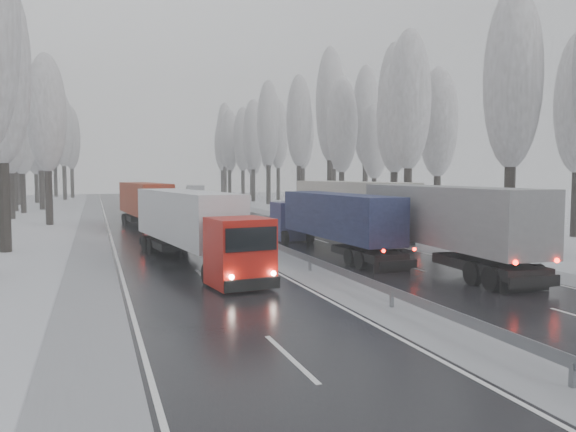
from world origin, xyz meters
TOP-DOWN VIEW (x-y plane):
  - ground at (0.00, 0.00)m, footprint 260.00×260.00m
  - carriageway_right at (5.25, 30.00)m, footprint 7.50×200.00m
  - carriageway_left at (-5.25, 30.00)m, footprint 7.50×200.00m
  - median_slush at (0.00, 30.00)m, footprint 3.00×200.00m
  - shoulder_right at (10.20, 30.00)m, footprint 2.40×200.00m
  - shoulder_left at (-10.20, 30.00)m, footprint 2.40×200.00m
  - median_guardrail at (0.00, 29.99)m, footprint 0.12×200.00m
  - tree_16 at (15.04, 15.67)m, footprint 3.60×3.60m
  - tree_18 at (14.51, 27.03)m, footprint 3.60×3.60m
  - tree_19 at (20.02, 31.03)m, footprint 3.60×3.60m
  - tree_20 at (17.90, 35.17)m, footprint 3.60×3.60m
  - tree_21 at (20.12, 39.17)m, footprint 3.60×3.60m
  - tree_22 at (17.02, 45.60)m, footprint 3.60×3.60m
  - tree_23 at (23.31, 49.60)m, footprint 3.60×3.60m
  - tree_24 at (17.90, 51.02)m, footprint 3.60×3.60m
  - tree_25 at (24.81, 55.02)m, footprint 3.60×3.60m
  - tree_26 at (17.56, 61.27)m, footprint 3.60×3.60m
  - tree_27 at (24.72, 65.27)m, footprint 3.60×3.60m
  - tree_28 at (16.34, 71.95)m, footprint 3.60×3.60m
  - tree_29 at (23.71, 75.95)m, footprint 3.60×3.60m
  - tree_30 at (16.56, 81.70)m, footprint 3.60×3.60m
  - tree_31 at (22.48, 85.70)m, footprint 3.60×3.60m
  - tree_32 at (16.63, 89.21)m, footprint 3.60×3.60m
  - tree_33 at (19.77, 93.21)m, footprint 3.60×3.60m
  - tree_34 at (15.73, 96.32)m, footprint 3.60×3.60m
  - tree_35 at (24.94, 100.32)m, footprint 3.60×3.60m
  - tree_36 at (17.04, 106.16)m, footprint 3.60×3.60m
  - tree_37 at (24.02, 110.16)m, footprint 3.60×3.60m
  - tree_38 at (18.73, 116.73)m, footprint 3.60×3.60m
  - tree_39 at (21.55, 120.73)m, footprint 3.60×3.60m
  - tree_62 at (-13.94, 43.73)m, footprint 3.60×3.60m
  - tree_64 at (-18.26, 52.71)m, footprint 3.60×3.60m
  - tree_66 at (-18.16, 62.35)m, footprint 3.60×3.60m
  - tree_67 at (-19.54, 66.35)m, footprint 3.60×3.60m
  - tree_68 at (-16.58, 69.11)m, footprint 3.60×3.60m
  - tree_69 at (-21.42, 73.11)m, footprint 3.60×3.60m
  - tree_70 at (-16.33, 79.19)m, footprint 3.60×3.60m
  - tree_71 at (-21.09, 83.19)m, footprint 3.60×3.60m
  - tree_72 at (-18.93, 88.54)m, footprint 3.60×3.60m
  - tree_73 at (-21.82, 92.54)m, footprint 3.60×3.60m
  - tree_74 at (-15.07, 99.33)m, footprint 3.60×3.60m
  - tree_75 at (-24.20, 103.33)m, footprint 3.60×3.60m
  - tree_76 at (-14.05, 108.72)m, footprint 3.60×3.60m
  - tree_77 at (-19.66, 112.72)m, footprint 3.60×3.60m
  - tree_78 at (-17.56, 115.31)m, footprint 3.60×3.60m
  - tree_79 at (-20.33, 119.31)m, footprint 3.60×3.60m
  - truck_grey_tarp at (6.66, 11.57)m, footprint 3.35×16.30m
  - truck_blue_box at (3.37, 17.38)m, footprint 2.63×14.22m
  - truck_cream_box at (8.21, 25.76)m, footprint 4.39×16.56m
  - box_truck_distant at (6.99, 86.02)m, footprint 2.69×7.74m
  - truck_red_white at (-5.19, 15.64)m, footprint 4.34×15.17m
  - truck_red_red at (-5.66, 35.95)m, footprint 3.89×15.71m

SIDE VIEW (x-z plane):
  - ground at x=0.00m, z-range 0.00..0.00m
  - carriageway_right at x=5.25m, z-range 0.00..0.03m
  - carriageway_left at x=-5.25m, z-range 0.00..0.03m
  - median_slush at x=0.00m, z-range 0.00..0.04m
  - shoulder_right at x=10.20m, z-range 0.00..0.04m
  - shoulder_left at x=-10.20m, z-range 0.00..0.04m
  - median_guardrail at x=0.00m, z-range 0.22..0.98m
  - box_truck_distant at x=6.99m, z-range 0.03..2.88m
  - truck_blue_box at x=3.37m, z-range 0.30..3.93m
  - truck_red_white at x=-5.19m, z-range 0.32..4.18m
  - truck_red_red at x=-5.66m, z-range 0.33..4.33m
  - truck_grey_tarp at x=6.66m, z-range 0.35..4.50m
  - truck_cream_box at x=8.21m, z-range 0.35..4.56m
  - tree_23 at x=23.31m, z-range 1.99..15.54m
  - tree_77 at x=-19.66m, z-range 2.10..16.42m
  - tree_33 at x=19.77m, z-range 2.10..16.42m
  - tree_19 at x=20.02m, z-range 2.13..16.70m
  - tree_72 at x=-18.93m, z-range 2.21..17.31m
  - tree_66 at x=-18.16m, z-range 2.22..17.45m
  - tree_64 at x=-18.26m, z-range 2.25..17.67m
  - tree_20 at x=17.90m, z-range 2.29..18.00m
  - tree_22 at x=17.02m, z-range 2.31..18.17m
  - tree_62 at x=-13.94m, z-range 2.34..18.38m
  - tree_39 at x=21.55m, z-range 2.36..18.54m
  - tree_37 at x=24.02m, z-range 2.38..18.75m
  - tree_16 at x=15.04m, z-range 2.40..18.93m
  - tree_18 at x=14.51m, z-range 2.41..18.99m
  - tree_68 at x=-16.58m, z-range 2.42..19.07m
  - tree_79 at x=-20.33m, z-range 2.48..19.54m
  - tree_70 at x=-16.33m, z-range 2.48..19.57m
  - tree_67 at x=-19.54m, z-range 2.48..19.58m
  - tree_73 at x=-21.82m, z-range 2.50..19.72m
  - tree_32 at x=16.63m, z-range 2.51..19.85m
  - tree_27 at x=24.72m, z-range 2.55..20.17m
  - tree_34 at x=15.73m, z-range 2.55..20.19m
  - tree_30 at x=16.56m, z-range 2.59..20.45m
  - tree_38 at x=18.73m, z-range 2.60..20.58m
  - tree_29 at x=23.71m, z-range 2.62..20.73m
  - tree_35 at x=24.94m, z-range 2.64..20.89m
  - tree_76 at x=-14.05m, z-range 2.68..21.23m
  - tree_31 at x=22.48m, z-range 2.68..21.26m
  - tree_75 at x=-24.20m, z-range 2.69..21.29m
  - tree_21 at x=20.12m, z-range 2.69..21.31m
  - tree_26 at x=17.56m, z-range 2.71..21.49m
  - tree_69 at x=-21.42m, z-range 2.79..22.13m
  - tree_25 at x=24.81m, z-range 2.80..22.24m
  - tree_78 at x=-17.56m, z-range 2.81..22.37m
  - tree_71 at x=-21.09m, z-range 2.82..22.43m
  - tree_28 at x=16.34m, z-range 2.82..22.45m
  - tree_74 at x=-15.07m, z-range 2.83..22.52m
  - tree_36 at x=17.04m, z-range 2.91..23.13m
  - tree_24 at x=17.90m, z-range 2.94..23.43m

